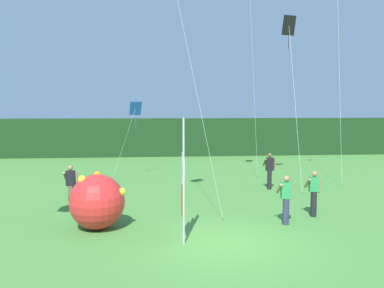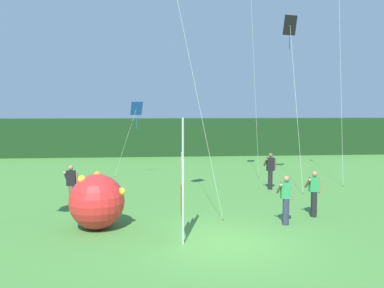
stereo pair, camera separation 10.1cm
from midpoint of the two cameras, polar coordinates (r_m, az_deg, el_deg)
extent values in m
plane|color=#478438|center=(12.31, 4.02, -13.67)|extent=(120.00, 120.00, 0.00)
cube|color=#193819|center=(34.21, -2.21, 1.01)|extent=(80.00, 2.40, 3.09)
cylinder|color=#B7B7BC|center=(11.74, -1.42, -5.30)|extent=(0.06, 0.06, 3.68)
cube|color=orange|center=(12.38, -1.59, -8.00)|extent=(0.02, 0.97, 0.98)
cube|color=white|center=(12.01, -1.54, -3.63)|extent=(0.02, 0.60, 0.98)
cube|color=green|center=(11.72, -1.49, 0.98)|extent=(0.02, 0.23, 0.98)
cylinder|color=brown|center=(17.26, -16.75, -6.98)|extent=(0.22, 0.22, 0.83)
cube|color=black|center=(17.12, -16.81, -4.62)|extent=(0.36, 0.20, 0.61)
sphere|color=#A37556|center=(17.06, -16.85, -3.21)|extent=(0.20, 0.20, 0.20)
cylinder|color=#A37556|center=(17.22, -17.53, -4.32)|extent=(0.09, 0.48, 0.42)
cylinder|color=#A37556|center=(17.09, -16.05, -4.68)|extent=(0.09, 0.14, 0.56)
cylinder|color=black|center=(15.60, 16.49, -8.05)|extent=(0.22, 0.22, 0.93)
cube|color=#2D8E4C|center=(15.46, 16.55, -5.42)|extent=(0.36, 0.20, 0.52)
sphere|color=#A37556|center=(15.39, 16.59, -4.02)|extent=(0.20, 0.20, 0.20)
cylinder|color=#A37556|center=(15.42, 15.68, -5.29)|extent=(0.09, 0.48, 0.42)
cylinder|color=#A37556|center=(15.56, 17.33, -5.61)|extent=(0.09, 0.14, 0.56)
cylinder|color=#2D334C|center=(14.33, 12.82, -9.20)|extent=(0.22, 0.22, 0.91)
cube|color=#2D8E4C|center=(14.17, 12.88, -6.33)|extent=(0.36, 0.20, 0.55)
sphere|color=#A37556|center=(14.10, 12.91, -4.75)|extent=(0.20, 0.20, 0.20)
cylinder|color=#A37556|center=(14.14, 11.91, -6.12)|extent=(0.09, 0.48, 0.42)
cylinder|color=#A37556|center=(14.26, 13.75, -6.47)|extent=(0.09, 0.14, 0.56)
cylinder|color=black|center=(20.22, 10.65, -4.97)|extent=(0.22, 0.22, 0.92)
cube|color=black|center=(20.10, 10.69, -2.78)|extent=(0.36, 0.20, 0.63)
sphere|color=brown|center=(20.05, 10.71, -1.55)|extent=(0.20, 0.20, 0.20)
cylinder|color=brown|center=(20.09, 10.01, -2.52)|extent=(0.09, 0.48, 0.42)
cylinder|color=brown|center=(20.18, 11.31, -2.79)|extent=(0.09, 0.14, 0.56)
sphere|color=red|center=(13.74, -13.37, -7.90)|extent=(1.80, 1.80, 1.80)
sphere|color=yellow|center=(13.51, -15.36, -4.81)|extent=(0.25, 0.25, 0.25)
sphere|color=orange|center=(13.93, -13.31, -4.25)|extent=(0.25, 0.25, 0.25)
sphere|color=yellow|center=(13.44, -10.00, -6.59)|extent=(0.25, 0.25, 0.25)
cylinder|color=brown|center=(23.93, -11.11, -4.45)|extent=(0.03, 0.03, 0.08)
cylinder|color=silver|center=(23.40, -9.60, 0.12)|extent=(1.36, 0.48, 3.94)
cube|color=blue|center=(23.05, -8.04, 4.97)|extent=(0.74, 0.65, 0.75)
cylinder|color=blue|center=(23.06, -8.02, 2.98)|extent=(0.02, 0.02, 0.70)
cylinder|color=brown|center=(23.46, 9.07, -4.60)|extent=(0.03, 0.03, 0.08)
cylinder|color=silver|center=(22.51, 8.53, 7.92)|extent=(0.88, 1.14, 10.19)
cylinder|color=brown|center=(19.49, 15.06, -6.70)|extent=(0.03, 0.03, 0.08)
cylinder|color=silver|center=(20.57, 14.13, 5.34)|extent=(0.24, 3.07, 8.22)
cube|color=black|center=(22.46, 13.30, 15.88)|extent=(0.75, 0.38, 0.98)
cylinder|color=black|center=(22.31, 13.25, 13.73)|extent=(0.02, 0.02, 0.70)
cylinder|color=brown|center=(22.06, 20.15, -5.47)|extent=(0.03, 0.03, 0.08)
cylinder|color=silver|center=(22.42, 19.86, 8.17)|extent=(0.10, 1.45, 10.57)
cylinder|color=brown|center=(14.63, 4.19, -10.46)|extent=(0.03, 0.03, 0.08)
cylinder|color=silver|center=(13.73, -0.12, 9.89)|extent=(2.23, 0.55, 10.22)
camera|label=1|loc=(0.05, -90.20, -0.02)|focal=38.06mm
camera|label=2|loc=(0.05, 89.80, 0.02)|focal=38.06mm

